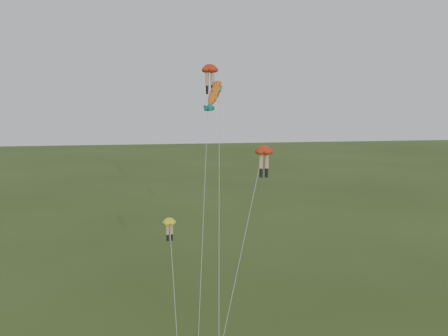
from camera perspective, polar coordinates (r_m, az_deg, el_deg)
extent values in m
ellipsoid|color=red|center=(42.93, -1.64, 11.31)|extent=(1.51, 1.51, 0.74)
cylinder|color=tan|center=(42.86, -1.94, 10.15)|extent=(0.33, 0.33, 1.13)
cylinder|color=black|center=(42.84, -1.94, 9.01)|extent=(0.26, 0.26, 0.57)
cube|color=black|center=(42.84, -1.94, 8.53)|extent=(0.19, 0.33, 0.16)
cylinder|color=tan|center=(42.93, -1.34, 10.15)|extent=(0.33, 0.33, 1.13)
cylinder|color=black|center=(42.91, -1.33, 9.02)|extent=(0.26, 0.26, 0.57)
cube|color=black|center=(42.91, -1.33, 8.53)|extent=(0.19, 0.33, 0.16)
cylinder|color=silver|center=(38.91, -2.24, -2.55)|extent=(2.09, 9.16, 19.90)
ellipsoid|color=red|center=(38.03, 4.59, 2.06)|extent=(1.47, 1.47, 0.72)
cylinder|color=tan|center=(38.07, 4.26, 0.78)|extent=(0.32, 0.32, 1.10)
cylinder|color=black|center=(38.19, 4.25, -0.44)|extent=(0.25, 0.25, 0.55)
cube|color=black|center=(38.24, 4.24, -0.97)|extent=(0.19, 0.32, 0.16)
cylinder|color=tan|center=(38.19, 4.90, 0.80)|extent=(0.32, 0.32, 1.10)
cylinder|color=black|center=(38.30, 4.88, -0.42)|extent=(0.25, 0.25, 0.55)
cube|color=black|center=(38.36, 4.88, -0.95)|extent=(0.19, 0.32, 0.16)
cylinder|color=silver|center=(36.21, 2.22, -8.58)|extent=(4.25, 5.57, 13.51)
ellipsoid|color=yellow|center=(36.06, -6.26, -6.06)|extent=(1.22, 1.22, 0.49)
cylinder|color=tan|center=(36.17, -6.48, -6.97)|extent=(0.22, 0.22, 0.75)
cylinder|color=black|center=(36.32, -6.46, -7.83)|extent=(0.17, 0.17, 0.38)
cube|color=black|center=(36.39, -6.46, -8.20)|extent=(0.18, 0.24, 0.11)
cylinder|color=tan|center=(36.26, -6.02, -6.93)|extent=(0.22, 0.22, 0.75)
cylinder|color=black|center=(36.41, -6.01, -7.79)|extent=(0.17, 0.17, 0.38)
cube|color=black|center=(36.48, -6.00, -8.15)|extent=(0.18, 0.24, 0.11)
cylinder|color=silver|center=(35.54, -5.78, -13.14)|extent=(0.33, 3.76, 8.60)
ellipsoid|color=gold|center=(41.90, -1.09, 8.54)|extent=(2.13, 2.42, 2.56)
sphere|color=gold|center=(41.90, -1.09, 8.54)|extent=(1.48, 1.55, 1.27)
cone|color=#137E6B|center=(41.90, -1.09, 8.54)|extent=(1.29, 1.39, 1.18)
cone|color=#137E6B|center=(41.90, -1.09, 8.54)|extent=(1.29, 1.39, 1.18)
cone|color=#137E6B|center=(41.90, -1.09, 8.54)|extent=(0.73, 0.78, 0.66)
cone|color=#137E6B|center=(41.90, -1.09, 8.54)|extent=(0.73, 0.78, 0.66)
cone|color=red|center=(41.90, -1.09, 8.54)|extent=(0.75, 0.80, 0.66)
cylinder|color=silver|center=(36.98, -0.87, -5.05)|extent=(1.39, 11.78, 17.46)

